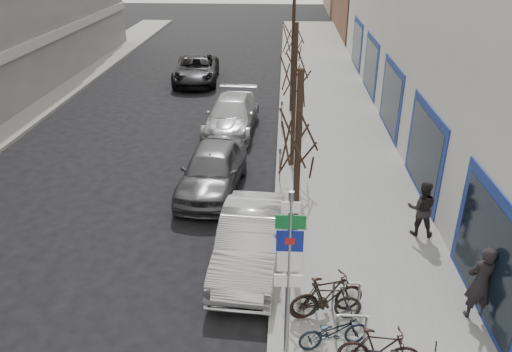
# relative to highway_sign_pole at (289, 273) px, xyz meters

# --- Properties ---
(sidewalk_east) EXTENTS (5.00, 70.00, 0.15)m
(sidewalk_east) POSITION_rel_highway_sign_pole_xyz_m (2.10, 10.01, -2.38)
(sidewalk_east) COLOR slate
(sidewalk_east) RESTS_ON ground
(highway_sign_pole) EXTENTS (0.55, 0.10, 4.20)m
(highway_sign_pole) POSITION_rel_highway_sign_pole_xyz_m (0.00, 0.00, 0.00)
(highway_sign_pole) COLOR gray
(highway_sign_pole) RESTS_ON ground
(bike_rack) EXTENTS (0.66, 2.26, 0.83)m
(bike_rack) POSITION_rel_highway_sign_pole_xyz_m (1.40, 0.61, -1.80)
(bike_rack) COLOR gray
(bike_rack) RESTS_ON sidewalk_east
(tree_near) EXTENTS (1.80, 1.80, 5.50)m
(tree_near) POSITION_rel_highway_sign_pole_xyz_m (0.20, 3.51, 1.65)
(tree_near) COLOR black
(tree_near) RESTS_ON ground
(tree_mid) EXTENTS (1.80, 1.80, 5.50)m
(tree_mid) POSITION_rel_highway_sign_pole_xyz_m (0.20, 10.01, 1.65)
(tree_mid) COLOR black
(tree_mid) RESTS_ON ground
(tree_far) EXTENTS (1.80, 1.80, 5.50)m
(tree_far) POSITION_rel_highway_sign_pole_xyz_m (0.20, 16.51, 1.65)
(tree_far) COLOR black
(tree_far) RESTS_ON ground
(meter_front) EXTENTS (0.10, 0.08, 1.27)m
(meter_front) POSITION_rel_highway_sign_pole_xyz_m (-0.25, 3.01, -1.54)
(meter_front) COLOR gray
(meter_front) RESTS_ON sidewalk_east
(meter_mid) EXTENTS (0.10, 0.08, 1.27)m
(meter_mid) POSITION_rel_highway_sign_pole_xyz_m (-0.25, 8.51, -1.54)
(meter_mid) COLOR gray
(meter_mid) RESTS_ON sidewalk_east
(meter_back) EXTENTS (0.10, 0.08, 1.27)m
(meter_back) POSITION_rel_highway_sign_pole_xyz_m (-0.25, 14.01, -1.54)
(meter_back) COLOR gray
(meter_back) RESTS_ON sidewalk_east
(bike_near_right) EXTENTS (1.73, 0.63, 1.03)m
(bike_near_right) POSITION_rel_highway_sign_pole_xyz_m (1.89, -0.02, -1.79)
(bike_near_right) COLOR black
(bike_near_right) RESTS_ON sidewalk_east
(bike_mid_curb) EXTENTS (1.64, 0.88, 0.96)m
(bike_mid_curb) POSITION_rel_highway_sign_pole_xyz_m (1.02, 0.54, -1.83)
(bike_mid_curb) COLOR black
(bike_mid_curb) RESTS_ON sidewalk_east
(bike_mid_inner) EXTENTS (1.68, 0.53, 1.01)m
(bike_mid_inner) POSITION_rel_highway_sign_pole_xyz_m (0.92, 1.41, -1.80)
(bike_mid_inner) COLOR black
(bike_mid_inner) RESTS_ON sidewalk_east
(bike_far_inner) EXTENTS (1.93, 1.12, 1.13)m
(bike_far_inner) POSITION_rel_highway_sign_pole_xyz_m (0.93, 1.55, -1.74)
(bike_far_inner) COLOR black
(bike_far_inner) RESTS_ON sidewalk_east
(parked_car_front) EXTENTS (1.89, 4.70, 1.52)m
(parked_car_front) POSITION_rel_highway_sign_pole_xyz_m (-1.00, 3.63, -1.70)
(parked_car_front) COLOR #B7B7BC
(parked_car_front) RESTS_ON ground
(parked_car_mid) EXTENTS (2.31, 4.96, 1.64)m
(parked_car_mid) POSITION_rel_highway_sign_pole_xyz_m (-2.60, 7.94, -1.64)
(parked_car_mid) COLOR #4D4D52
(parked_car_mid) RESTS_ON ground
(parked_car_back) EXTENTS (2.41, 5.43, 1.55)m
(parked_car_back) POSITION_rel_highway_sign_pole_xyz_m (-2.54, 13.84, -1.68)
(parked_car_back) COLOR #9C9CA1
(parked_car_back) RESTS_ON ground
(lane_car) EXTENTS (2.99, 5.74, 1.54)m
(lane_car) POSITION_rel_highway_sign_pole_xyz_m (-5.54, 22.17, -1.69)
(lane_car) COLOR black
(lane_car) RESTS_ON ground
(pedestrian_near) EXTENTS (0.73, 0.51, 1.91)m
(pedestrian_near) POSITION_rel_highway_sign_pole_xyz_m (4.40, 1.69, -1.35)
(pedestrian_near) COLOR black
(pedestrian_near) RESTS_ON sidewalk_east
(pedestrian_far) EXTENTS (0.71, 0.54, 1.74)m
(pedestrian_far) POSITION_rel_highway_sign_pole_xyz_m (3.93, 5.24, -1.44)
(pedestrian_far) COLOR black
(pedestrian_far) RESTS_ON sidewalk_east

